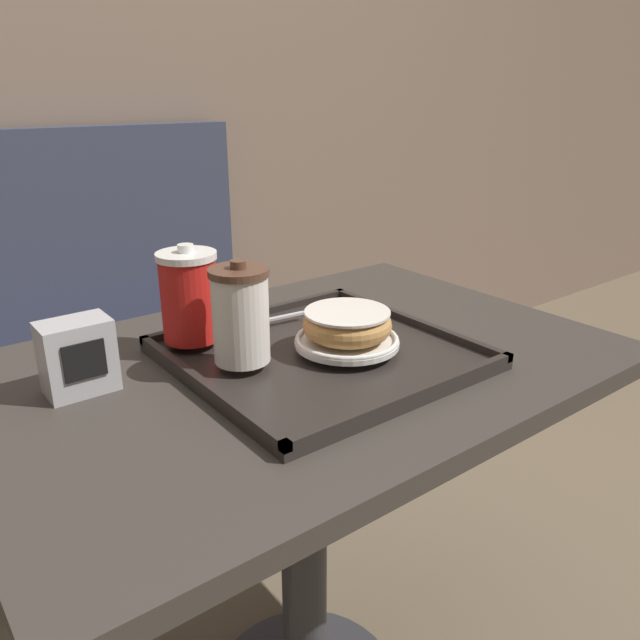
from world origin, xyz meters
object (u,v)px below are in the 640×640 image
(donut_chocolate_glazed, at_px, (347,323))
(napkin_dispenser, at_px, (78,357))
(coffee_cup_front, at_px, (242,315))
(spoon, at_px, (253,321))
(coffee_cup_rear, at_px, (189,296))

(donut_chocolate_glazed, height_order, napkin_dispenser, napkin_dispenser)
(coffee_cup_front, height_order, donut_chocolate_glazed, coffee_cup_front)
(coffee_cup_front, xyz_separation_m, spoon, (0.09, 0.12, -0.06))
(donut_chocolate_glazed, height_order, spoon, donut_chocolate_glazed)
(spoon, distance_m, napkin_dispenser, 0.29)
(coffee_cup_front, height_order, napkin_dispenser, coffee_cup_front)
(donut_chocolate_glazed, bearing_deg, coffee_cup_front, 163.97)
(napkin_dispenser, bearing_deg, donut_chocolate_glazed, -21.62)
(coffee_cup_front, relative_size, coffee_cup_rear, 0.98)
(coffee_cup_front, relative_size, spoon, 1.10)
(donut_chocolate_glazed, bearing_deg, spoon, 112.04)
(donut_chocolate_glazed, relative_size, spoon, 1.00)
(coffee_cup_front, distance_m, spoon, 0.16)
(spoon, relative_size, napkin_dispenser, 1.32)
(coffee_cup_front, distance_m, coffee_cup_rear, 0.12)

